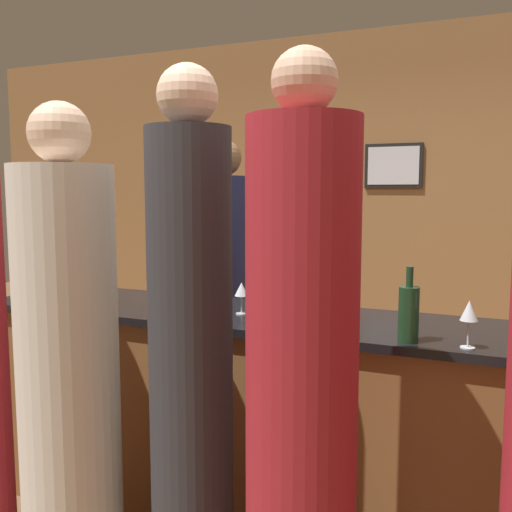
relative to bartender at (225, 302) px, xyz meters
name	(u,v)px	position (x,y,z in m)	size (l,w,h in m)	color
back_wall	(400,211)	(0.80, 1.49, 0.52)	(8.00, 0.08, 2.80)	olive
bar_counter	(313,428)	(0.80, -0.73, -0.38)	(3.30, 0.62, 1.00)	brown
bartender	(225,302)	(0.00, 0.00, 0.00)	(0.29, 0.29, 1.86)	#1E234C
guest_2	(301,400)	(0.99, -1.46, 0.04)	(0.34, 0.34, 1.97)	maroon
guest_3	(69,372)	(0.04, -1.41, -0.01)	(0.38, 0.38, 1.88)	silver
guest_4	(191,364)	(0.53, -1.34, 0.06)	(0.30, 0.30, 1.98)	#2D2D33
wine_bottle_0	(409,313)	(1.23, -0.96, 0.23)	(0.08, 0.08, 0.28)	#19381E
wine_bottle_1	(76,275)	(-0.48, -0.75, 0.24)	(0.08, 0.08, 0.32)	black
wine_glass_0	(199,283)	(0.28, -0.82, 0.26)	(0.06, 0.06, 0.18)	silver
wine_glass_1	(241,291)	(0.47, -0.77, 0.23)	(0.06, 0.06, 0.14)	silver
wine_glass_2	(469,313)	(1.44, -0.96, 0.25)	(0.06, 0.06, 0.17)	silver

